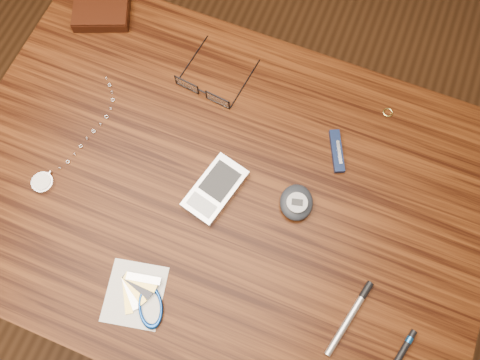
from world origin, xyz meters
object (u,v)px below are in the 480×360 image
Objects in this scene: silver_pen at (353,312)px; wallet_and_card at (102,10)px; pda_phone at (215,189)px; pedometer at (296,202)px; desk at (222,205)px; pocket_watch at (46,179)px; notepad_keys at (143,299)px; pocket_knife at (337,151)px; eyeglasses at (204,90)px.

wallet_and_card is at bearing 149.94° from silver_pen.
pedometer is (0.15, 0.03, 0.00)m from pda_phone.
pda_phone reaches higher than desk.
pocket_watch is at bearing -164.02° from pedometer.
pedometer is at bearing 54.04° from notepad_keys.
pocket_knife is (0.18, 0.16, -0.00)m from pda_phone.
notepad_keys is at bearing -26.22° from pocket_watch.
notepad_keys is at bearing -161.73° from silver_pen.
pda_phone is (0.38, -0.28, -0.00)m from wallet_and_card.
wallet_and_card reaches higher than pocket_watch.
pocket_watch is at bearing -161.93° from pda_phone.
wallet_and_card is 0.65× the size of pocket_watch.
pocket_knife is at bearing 40.62° from desk.
notepad_keys reaches higher than pocket_knife.
desk is 0.11m from pda_phone.
pocket_knife is (0.28, -0.02, -0.01)m from eyeglasses.
desk is 7.37× the size of notepad_keys.
pda_phone reaches higher than notepad_keys.
pocket_watch is at bearing 178.42° from silver_pen.
wallet_and_card is 0.38m from pocket_watch.
notepad_keys is at bearing -81.62° from eyeglasses.
eyeglasses reaches higher than silver_pen.
pedometer reaches higher than pocket_watch.
wallet_and_card is 1.28× the size of notepad_keys.
desk is 0.33m from silver_pen.
silver_pen is (0.68, -0.39, -0.01)m from wallet_and_card.
pda_phone is at bearing -61.21° from eyeglasses.
pedometer reaches higher than pda_phone.
desk is at bearing -58.70° from eyeglasses.
eyeglasses is 1.72× the size of pedometer.
wallet_and_card is 0.29m from eyeglasses.
wallet_and_card is 0.57m from pocket_knife.
notepad_keys is (0.06, -0.41, -0.01)m from eyeglasses.
wallet_and_card is at bearing 123.72° from notepad_keys.
silver_pen is at bearing -43.38° from pedometer.
wallet_and_card is 1.23× the size of eyeglasses.
wallet_and_card is 2.04× the size of pocket_knife.
desk is 0.26m from pocket_knife.
pocket_watch is 0.60m from silver_pen.
eyeglasses is at bearing 148.55° from pedometer.
desk is 0.24m from eyeglasses.
eyeglasses reaches higher than notepad_keys.
silver_pen is at bearing -20.91° from pda_phone.
pocket_watch is 3.23× the size of pedometer.
desk is 0.26m from notepad_keys.
desk is at bearing -139.38° from pocket_knife.
pocket_watch is 0.47m from pedometer.
pedometer reaches higher than desk.
notepad_keys is at bearing -56.28° from wallet_and_card.
pocket_watch is 0.32m from pda_phone.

